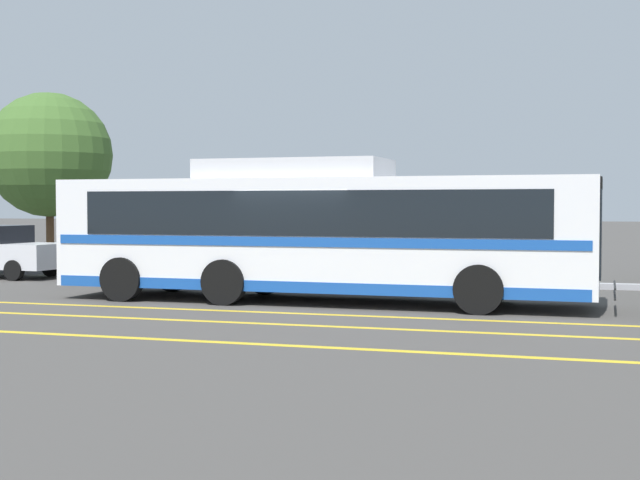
{
  "coord_description": "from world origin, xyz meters",
  "views": [
    {
      "loc": [
        6.15,
        -18.64,
        2.16
      ],
      "look_at": [
        0.27,
        0.41,
        1.39
      ],
      "focal_mm": 50.0,
      "sensor_mm": 36.0,
      "label": 1
    }
  ],
  "objects_px": {
    "tree_0": "(49,155)",
    "transit_bus": "(319,231)",
    "parked_car_2": "(359,259)",
    "parked_car_1": "(157,259)"
  },
  "relations": [
    {
      "from": "parked_car_2",
      "to": "parked_car_1",
      "type": "bearing_deg",
      "value": 92.26
    },
    {
      "from": "tree_0",
      "to": "transit_bus",
      "type": "bearing_deg",
      "value": -33.95
    },
    {
      "from": "transit_bus",
      "to": "parked_car_1",
      "type": "bearing_deg",
      "value": -119.74
    },
    {
      "from": "parked_car_2",
      "to": "tree_0",
      "type": "distance_m",
      "value": 14.21
    },
    {
      "from": "parked_car_1",
      "to": "parked_car_2",
      "type": "height_order",
      "value": "parked_car_2"
    },
    {
      "from": "parked_car_2",
      "to": "tree_0",
      "type": "relative_size",
      "value": 0.77
    },
    {
      "from": "tree_0",
      "to": "parked_car_2",
      "type": "bearing_deg",
      "value": -22.19
    },
    {
      "from": "transit_bus",
      "to": "parked_car_2",
      "type": "distance_m",
      "value": 3.48
    },
    {
      "from": "parked_car_2",
      "to": "tree_0",
      "type": "bearing_deg",
      "value": 70.7
    },
    {
      "from": "parked_car_1",
      "to": "parked_car_2",
      "type": "xyz_separation_m",
      "value": [
        5.88,
        -0.06,
        0.11
      ]
    }
  ]
}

